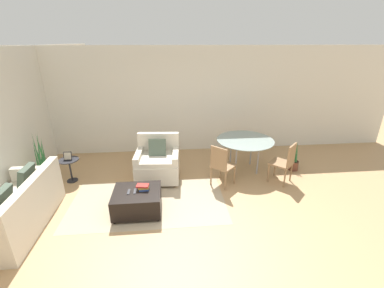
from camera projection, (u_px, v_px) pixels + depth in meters
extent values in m
plane|color=tan|center=(187.00, 240.00, 3.94)|extent=(20.00, 20.00, 0.00)
cube|color=silver|center=(176.00, 101.00, 6.71)|extent=(12.00, 0.06, 2.75)
cube|color=tan|center=(149.00, 202.00, 4.86)|extent=(2.88, 1.57, 0.00)
cube|color=brown|center=(147.00, 218.00, 4.42)|extent=(2.83, 0.06, 0.00)
cube|color=brown|center=(148.00, 207.00, 4.72)|extent=(2.83, 0.06, 0.00)
cube|color=brown|center=(149.00, 197.00, 5.01)|extent=(2.83, 0.06, 0.00)
cube|color=brown|center=(150.00, 189.00, 5.30)|extent=(2.83, 0.06, 0.00)
cube|color=beige|center=(15.00, 216.00, 4.15)|extent=(0.88, 1.78, 0.41)
cube|color=beige|center=(33.00, 193.00, 4.02)|extent=(0.14, 1.78, 0.44)
cube|color=beige|center=(35.00, 173.00, 4.79)|extent=(0.81, 0.12, 0.26)
cube|color=#4C5B4C|center=(26.00, 177.00, 4.34)|extent=(0.19, 0.40, 0.41)
cube|color=#4C5B4C|center=(1.00, 202.00, 3.69)|extent=(0.19, 0.40, 0.41)
cube|color=beige|center=(158.00, 169.00, 5.58)|extent=(0.96, 0.90, 0.40)
cube|color=beige|center=(157.00, 159.00, 5.45)|extent=(0.72, 0.76, 0.10)
cube|color=beige|center=(159.00, 143.00, 5.74)|extent=(0.91, 0.19, 0.50)
cube|color=beige|center=(139.00, 156.00, 5.46)|extent=(0.18, 0.77, 0.20)
cube|color=beige|center=(176.00, 156.00, 5.47)|extent=(0.18, 0.77, 0.20)
cylinder|color=brown|center=(139.00, 186.00, 5.34)|extent=(0.05, 0.05, 0.06)
cylinder|color=brown|center=(175.00, 186.00, 5.36)|extent=(0.05, 0.05, 0.06)
cylinder|color=brown|center=(144.00, 171.00, 5.97)|extent=(0.05, 0.05, 0.06)
cylinder|color=brown|center=(176.00, 170.00, 5.98)|extent=(0.05, 0.05, 0.06)
cube|color=#4C5B4C|center=(157.00, 147.00, 5.50)|extent=(0.38, 0.23, 0.38)
cube|color=black|center=(137.00, 200.00, 4.52)|extent=(0.82, 0.70, 0.37)
cylinder|color=black|center=(115.00, 222.00, 4.29)|extent=(0.04, 0.04, 0.04)
cylinder|color=black|center=(158.00, 220.00, 4.35)|extent=(0.04, 0.04, 0.04)
cylinder|color=black|center=(120.00, 201.00, 4.84)|extent=(0.04, 0.04, 0.04)
cylinder|color=black|center=(159.00, 199.00, 4.91)|extent=(0.04, 0.04, 0.04)
cube|color=#2D478C|center=(144.00, 189.00, 4.51)|extent=(0.17, 0.16, 0.03)
cube|color=gold|center=(144.00, 187.00, 4.50)|extent=(0.18, 0.13, 0.03)
cube|color=#B72D28|center=(143.00, 186.00, 4.48)|extent=(0.23, 0.16, 0.03)
cube|color=#333338|center=(135.00, 191.00, 4.45)|extent=(0.05, 0.16, 0.01)
cube|color=#333338|center=(129.00, 192.00, 4.43)|extent=(0.04, 0.16, 0.01)
cylinder|color=#333338|center=(46.00, 177.00, 5.49)|extent=(0.34, 0.34, 0.27)
cylinder|color=black|center=(45.00, 172.00, 5.44)|extent=(0.31, 0.31, 0.02)
cone|color=#2D6B38|center=(43.00, 155.00, 5.28)|extent=(0.07, 0.15, 0.78)
cone|color=#2D6B38|center=(44.00, 156.00, 5.35)|extent=(0.08, 0.08, 0.69)
cone|color=#2D6B38|center=(42.00, 154.00, 5.35)|extent=(0.17, 0.05, 0.75)
cone|color=#2D6B38|center=(39.00, 152.00, 5.32)|extent=(0.12, 0.10, 0.86)
cone|color=#2D6B38|center=(36.00, 158.00, 5.29)|extent=(0.05, 0.08, 0.67)
cone|color=#2D6B38|center=(37.00, 153.00, 5.22)|extent=(0.07, 0.07, 0.88)
cone|color=#2D6B38|center=(39.00, 157.00, 5.25)|extent=(0.16, 0.06, 0.71)
cone|color=#2D6B38|center=(41.00, 153.00, 5.25)|extent=(0.07, 0.08, 0.88)
cylinder|color=black|center=(68.00, 160.00, 5.41)|extent=(0.41, 0.41, 0.02)
cylinder|color=black|center=(71.00, 170.00, 5.50)|extent=(0.04, 0.04, 0.48)
cylinder|color=black|center=(73.00, 180.00, 5.60)|extent=(0.23, 0.23, 0.02)
cube|color=black|center=(68.00, 156.00, 5.38)|extent=(0.17, 0.05, 0.17)
cube|color=#B2A893|center=(68.00, 156.00, 5.37)|extent=(0.14, 0.03, 0.15)
cube|color=black|center=(68.00, 157.00, 5.42)|extent=(0.02, 0.04, 0.08)
cylinder|color=#8C9E99|center=(245.00, 140.00, 5.83)|extent=(1.29, 1.29, 0.01)
cylinder|color=#99999E|center=(236.00, 160.00, 5.72)|extent=(0.04, 0.04, 0.74)
cylinder|color=#99999E|center=(258.00, 159.00, 5.76)|extent=(0.04, 0.04, 0.74)
cylinder|color=#99999E|center=(231.00, 151.00, 6.18)|extent=(0.04, 0.04, 0.74)
cylinder|color=#99999E|center=(251.00, 150.00, 6.23)|extent=(0.04, 0.04, 0.74)
cube|color=#93704C|center=(223.00, 166.00, 5.32)|extent=(0.59, 0.59, 0.03)
cube|color=#93704C|center=(219.00, 158.00, 5.09)|extent=(0.29, 0.29, 0.45)
cylinder|color=#93704C|center=(235.00, 175.00, 5.43)|extent=(0.03, 0.03, 0.42)
cylinder|color=#93704C|center=(221.00, 170.00, 5.64)|extent=(0.03, 0.03, 0.42)
cylinder|color=#93704C|center=(226.00, 181.00, 5.17)|extent=(0.03, 0.03, 0.42)
cylinder|color=#93704C|center=(211.00, 176.00, 5.38)|extent=(0.03, 0.03, 0.42)
cube|color=#93704C|center=(281.00, 163.00, 5.43)|extent=(0.59, 0.59, 0.03)
cube|color=#93704C|center=(292.00, 155.00, 5.23)|extent=(0.29, 0.29, 0.45)
cylinder|color=#93704C|center=(275.00, 167.00, 5.75)|extent=(0.03, 0.03, 0.42)
cylinder|color=#93704C|center=(268.00, 173.00, 5.49)|extent=(0.03, 0.03, 0.42)
cylinder|color=#93704C|center=(291.00, 172.00, 5.54)|extent=(0.03, 0.03, 0.42)
cylinder|color=#93704C|center=(285.00, 178.00, 5.28)|extent=(0.03, 0.03, 0.42)
cylinder|color=brown|center=(293.00, 165.00, 6.06)|extent=(0.24, 0.24, 0.22)
cylinder|color=black|center=(294.00, 161.00, 6.03)|extent=(0.22, 0.22, 0.02)
cone|color=#2D6B38|center=(296.00, 151.00, 5.93)|extent=(0.05, 0.06, 0.51)
cone|color=#2D6B38|center=(295.00, 153.00, 5.97)|extent=(0.09, 0.08, 0.41)
cone|color=#2D6B38|center=(294.00, 153.00, 5.98)|extent=(0.09, 0.06, 0.38)
cone|color=#2D6B38|center=(293.00, 152.00, 5.94)|extent=(0.05, 0.10, 0.47)
cone|color=#2D6B38|center=(295.00, 154.00, 5.93)|extent=(0.10, 0.07, 0.41)
cone|color=#2D6B38|center=(297.00, 155.00, 5.90)|extent=(0.06, 0.05, 0.39)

